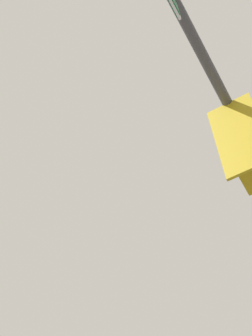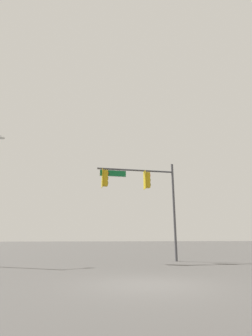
# 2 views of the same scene
# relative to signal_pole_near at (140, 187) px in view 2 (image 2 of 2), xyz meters

# --- Properties ---
(ground_plane) EXTENTS (400.00, 400.00, 0.00)m
(ground_plane) POSITION_rel_signal_pole_near_xyz_m (3.26, 8.26, -4.95)
(ground_plane) COLOR #514F4C
(signal_pole_near) EXTENTS (5.46, 1.08, 6.70)m
(signal_pole_near) POSITION_rel_signal_pole_near_xyz_m (0.00, 0.00, 0.00)
(signal_pole_near) COLOR #47474C
(signal_pole_near) RESTS_ON ground_plane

